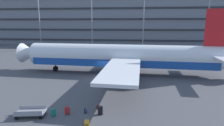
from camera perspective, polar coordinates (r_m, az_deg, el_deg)
ground_plane at (r=29.59m, az=-2.49°, el=-4.58°), size 600.00×600.00×0.00m
terminal_structure at (r=82.95m, az=3.25°, el=12.95°), size 155.93×20.43×19.83m
airliner at (r=31.53m, az=3.55°, el=1.93°), size 37.26×30.04×10.51m
light_mast_left at (r=72.93m, az=-21.28°, el=14.69°), size 1.80×0.50×22.43m
light_mast_center_left at (r=66.62m, az=-6.18°, el=15.45°), size 1.80×0.50×21.76m
light_mast_center_right at (r=65.20m, az=9.59°, el=14.85°), size 1.80×0.50×20.48m
light_mast_right at (r=69.40m, az=27.22°, el=13.91°), size 1.80×0.50×21.31m
suitcase_large at (r=18.19m, az=-3.55°, el=-14.13°), size 0.47×0.29×0.96m
suitcase_upright at (r=18.75m, az=-13.35°, el=-13.71°), size 0.46×0.27×0.95m
suitcase_silver at (r=16.96m, az=-7.61°, el=-17.43°), size 0.54×0.74×0.23m
suitcase_laid_flat at (r=18.68m, az=-17.30°, el=-14.02°), size 0.41×0.43×0.97m
backpack_teal at (r=18.68m, az=-7.95°, el=-14.09°), size 0.25×0.35×0.56m
backpack_orange at (r=19.38m, az=-4.35°, el=-13.09°), size 0.38×0.30×0.51m
baggage_cart at (r=19.33m, az=-23.37°, el=-13.49°), size 3.37×1.71×0.82m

